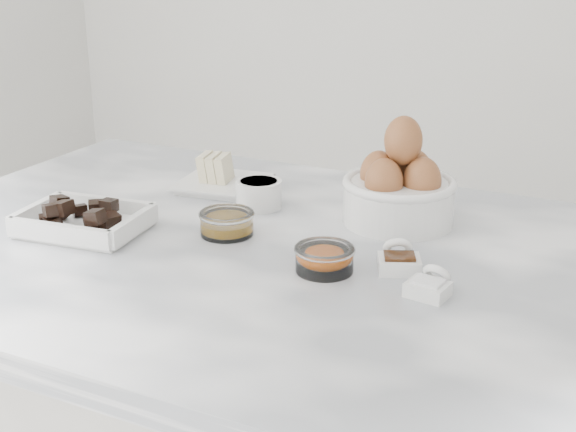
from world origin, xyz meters
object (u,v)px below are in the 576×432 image
(salt_spoon, at_px, (430,285))
(butter_plate, at_px, (221,177))
(zest_bowl, at_px, (324,258))
(vanilla_spoon, at_px, (399,260))
(egg_bowl, at_px, (399,189))
(sugar_ramekin, at_px, (259,193))
(honey_bowl, at_px, (227,223))
(chocolate_dish, at_px, (84,218))

(salt_spoon, bearing_deg, butter_plate, 150.69)
(zest_bowl, height_order, vanilla_spoon, vanilla_spoon)
(butter_plate, distance_m, egg_bowl, 0.34)
(butter_plate, height_order, sugar_ramekin, butter_plate)
(vanilla_spoon, height_order, salt_spoon, vanilla_spoon)
(zest_bowl, bearing_deg, salt_spoon, -2.75)
(sugar_ramekin, bearing_deg, salt_spoon, -29.37)
(sugar_ramekin, distance_m, vanilla_spoon, 0.32)
(butter_plate, xyz_separation_m, sugar_ramekin, (0.11, -0.06, 0.01))
(egg_bowl, xyz_separation_m, honey_bowl, (-0.21, -0.16, -0.04))
(chocolate_dish, height_order, vanilla_spoon, chocolate_dish)
(egg_bowl, distance_m, salt_spoon, 0.26)
(sugar_ramekin, height_order, honey_bowl, sugar_ramekin)
(honey_bowl, distance_m, zest_bowl, 0.20)
(chocolate_dish, relative_size, butter_plate, 1.22)
(butter_plate, relative_size, zest_bowl, 1.97)
(zest_bowl, relative_size, vanilla_spoon, 1.01)
(butter_plate, height_order, salt_spoon, butter_plate)
(butter_plate, bearing_deg, egg_bowl, -4.61)
(butter_plate, xyz_separation_m, vanilla_spoon, (0.40, -0.20, -0.01))
(butter_plate, bearing_deg, sugar_ramekin, -29.11)
(sugar_ramekin, distance_m, salt_spoon, 0.40)
(sugar_ramekin, xyz_separation_m, salt_spoon, (0.35, -0.20, -0.01))
(chocolate_dish, height_order, egg_bowl, egg_bowl)
(chocolate_dish, xyz_separation_m, sugar_ramekin, (0.18, 0.22, 0.00))
(zest_bowl, relative_size, salt_spoon, 1.24)
(vanilla_spoon, distance_m, salt_spoon, 0.08)
(chocolate_dish, height_order, butter_plate, butter_plate)
(honey_bowl, bearing_deg, salt_spoon, -11.23)
(honey_bowl, bearing_deg, vanilla_spoon, -2.02)
(zest_bowl, bearing_deg, chocolate_dish, -176.13)
(egg_bowl, bearing_deg, zest_bowl, -96.71)
(honey_bowl, xyz_separation_m, zest_bowl, (0.19, -0.06, 0.00))
(honey_bowl, xyz_separation_m, salt_spoon, (0.34, -0.07, -0.01))
(egg_bowl, relative_size, vanilla_spoon, 2.16)
(butter_plate, xyz_separation_m, zest_bowl, (0.31, -0.25, 0.00))
(vanilla_spoon, bearing_deg, zest_bowl, -150.41)
(chocolate_dish, height_order, honey_bowl, chocolate_dish)
(butter_plate, bearing_deg, honey_bowl, -57.04)
(butter_plate, distance_m, sugar_ramekin, 0.12)
(butter_plate, bearing_deg, zest_bowl, -38.89)
(zest_bowl, bearing_deg, butter_plate, 141.11)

